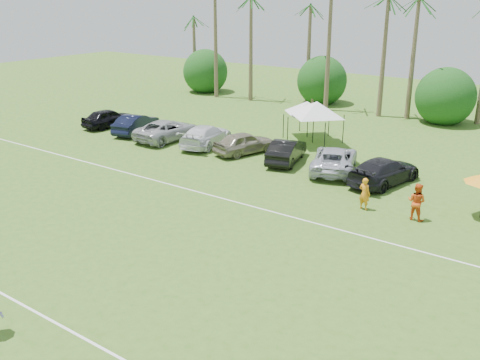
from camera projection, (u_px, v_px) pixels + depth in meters
The scene contains 22 objects.
field_lines at pixel (113, 230), 24.16m from camera, with size 80.00×12.10×0.01m.
palm_tree_0 at pixel (182, 19), 56.76m from camera, with size 2.40×2.40×8.90m.
palm_tree_1 at pixel (219, 11), 53.72m from camera, with size 2.40×2.40×9.90m.
palm_tree_2 at pixel (261, 3), 50.69m from camera, with size 2.40×2.40×10.90m.
palm_tree_4 at pixel (336, 24), 46.88m from camera, with size 2.40×2.40×8.90m.
palm_tree_5 at pixel (381, 15), 44.39m from camera, with size 2.40×2.40×9.90m.
palm_tree_6 at pixel (430, 5), 41.91m from camera, with size 2.40×2.40×10.90m.
bush_tree_0 at pixel (211, 74), 57.77m from camera, with size 4.00×4.00×4.00m.
bush_tree_1 at pixel (318, 85), 50.64m from camera, with size 4.00×4.00×4.00m.
bush_tree_2 at pixel (448, 99), 44.05m from camera, with size 4.00×4.00×4.00m.
sideline_player_a at pixel (364, 194), 26.25m from camera, with size 0.60×0.39×1.64m, color orange.
sideline_player_b at pixel (417, 202), 25.02m from camera, with size 0.88×0.68×1.80m, color #E45219.
canopy_tent_left at pixel (307, 101), 38.88m from camera, with size 3.83×3.83×3.10m.
canopy_tent_right at pixel (317, 101), 36.76m from camera, with size 4.41×4.41×3.58m.
parked_car_0 at pixel (108, 118), 42.39m from camera, with size 1.74×4.32×1.47m, color black.
parked_car_1 at pixel (136, 124), 40.48m from camera, with size 1.56×4.47×1.47m, color black.
parked_car_2 at pixel (167, 130), 38.68m from camera, with size 2.44×5.29×1.47m, color #A4A4A6.
parked_car_3 at pixel (206, 136), 37.19m from camera, with size 2.06×5.07×1.47m, color white.
parked_car_4 at pixel (244, 143), 35.42m from camera, with size 1.74×4.32×1.47m, color gray.
parked_car_5 at pixel (286, 151), 33.63m from camera, with size 1.56×4.47×1.47m, color black.
parked_car_6 at pixel (334, 159), 31.92m from camera, with size 2.44×5.29×1.47m, color #B0B3BE.
parked_car_7 at pixel (384, 171), 29.82m from camera, with size 2.06×5.07×1.47m, color black.
Camera 1 is at (17.49, -6.58, 10.19)m, focal length 40.00 mm.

